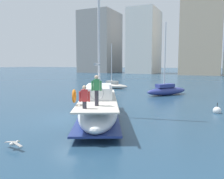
{
  "coord_description": "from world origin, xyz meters",
  "views": [
    {
      "loc": [
        8.92,
        -12.58,
        3.62
      ],
      "look_at": [
        1.91,
        2.28,
        1.8
      ],
      "focal_mm": 37.29,
      "sensor_mm": 36.0,
      "label": 1
    }
  ],
  "objects": [
    {
      "name": "ground_plane",
      "position": [
        0.0,
        0.0,
        0.0
      ],
      "size": [
        400.0,
        400.0,
        0.0
      ],
      "primitive_type": "plane",
      "color": "navy"
    },
    {
      "name": "main_sailboat",
      "position": [
        1.88,
        0.34,
        0.91
      ],
      "size": [
        6.44,
        9.66,
        12.57
      ],
      "color": "silver",
      "rests_on": "ground"
    },
    {
      "name": "moored_sloop_near",
      "position": [
        3.23,
        14.37,
        0.6
      ],
      "size": [
        4.34,
        5.35,
        8.26
      ],
      "color": "navy",
      "rests_on": "ground"
    },
    {
      "name": "waterfront_buildings",
      "position": [
        -2.57,
        72.27,
        12.02
      ],
      "size": [
        89.71,
        20.04,
        27.18
      ],
      "color": "gray",
      "rests_on": "ground"
    },
    {
      "name": "mooring_buoy",
      "position": [
        8.74,
        5.98,
        0.18
      ],
      "size": [
        0.59,
        0.59,
        0.89
      ],
      "color": "silver",
      "rests_on": "ground"
    },
    {
      "name": "seagull",
      "position": [
        1.06,
        -5.71,
        0.26
      ],
      "size": [
        1.09,
        0.48,
        0.17
      ],
      "color": "silver",
      "rests_on": "ground"
    },
    {
      "name": "moored_sloop_far",
      "position": [
        -5.38,
        18.17,
        0.5
      ],
      "size": [
        4.48,
        1.3,
        6.53
      ],
      "color": "#B7B2A8",
      "rests_on": "ground"
    }
  ]
}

